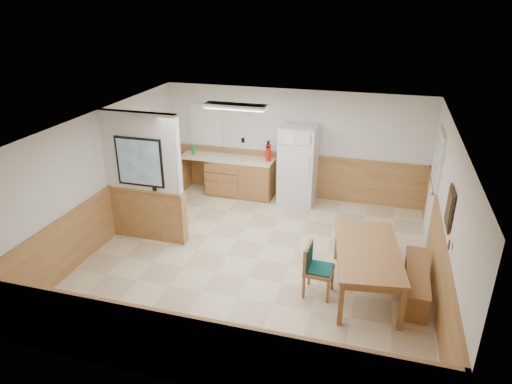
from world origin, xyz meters
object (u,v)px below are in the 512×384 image
(refrigerator, at_px, (298,165))
(soap_bottle, at_px, (194,150))
(dining_table, at_px, (368,254))
(dining_bench, at_px, (417,276))
(fire_extinguisher, at_px, (268,152))
(dining_chair, at_px, (314,266))

(refrigerator, xyz_separation_m, soap_bottle, (-2.51, 0.04, 0.13))
(dining_table, height_order, soap_bottle, soap_bottle)
(refrigerator, height_order, dining_table, refrigerator)
(dining_table, relative_size, dining_bench, 1.35)
(fire_extinguisher, bearing_deg, dining_chair, -60.07)
(refrigerator, xyz_separation_m, dining_table, (1.71, -3.03, -0.23))
(fire_extinguisher, bearing_deg, dining_bench, -39.09)
(refrigerator, relative_size, fire_extinguisher, 3.81)
(dining_table, bearing_deg, soap_bottle, 135.60)
(dining_table, relative_size, soap_bottle, 8.30)
(dining_table, height_order, dining_chair, dining_chair)
(dining_table, bearing_deg, fire_extinguisher, 119.43)
(dining_bench, bearing_deg, dining_chair, -165.86)
(refrigerator, xyz_separation_m, fire_extinguisher, (-0.71, 0.09, 0.21))
(dining_table, xyz_separation_m, fire_extinguisher, (-2.42, 3.12, 0.45))
(dining_bench, bearing_deg, dining_table, -173.07)
(refrigerator, distance_m, dining_table, 3.49)
(dining_bench, xyz_separation_m, dining_chair, (-1.57, -0.38, 0.15))
(fire_extinguisher, bearing_deg, soap_bottle, -173.90)
(refrigerator, height_order, soap_bottle, refrigerator)
(dining_chair, height_order, soap_bottle, soap_bottle)
(fire_extinguisher, relative_size, soap_bottle, 1.91)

